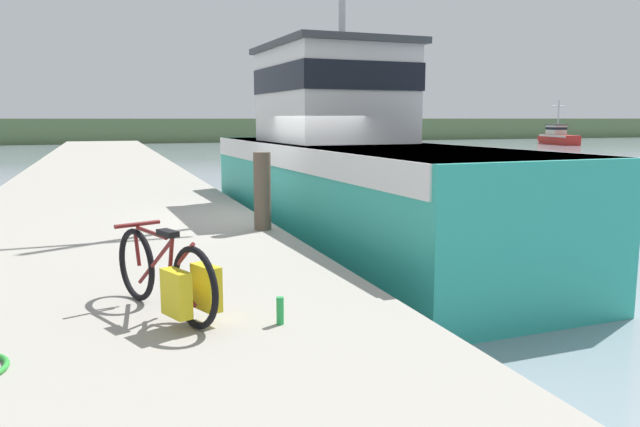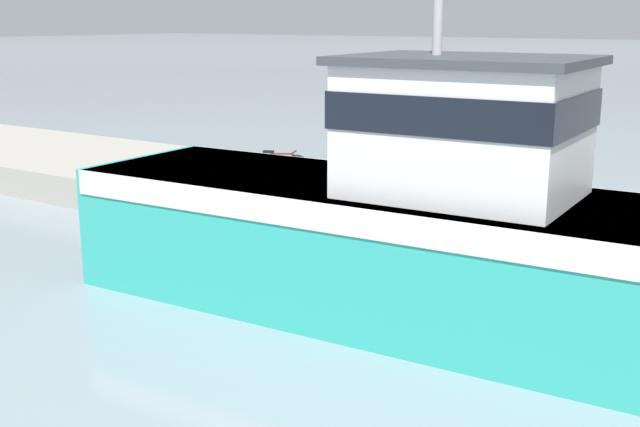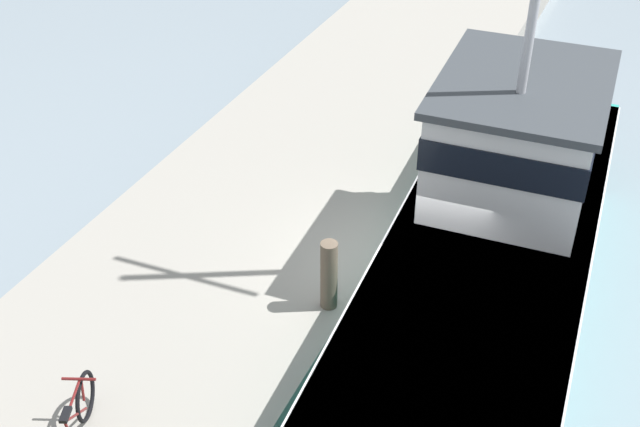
{
  "view_description": "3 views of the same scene",
  "coord_description": "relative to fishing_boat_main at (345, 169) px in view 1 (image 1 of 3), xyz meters",
  "views": [
    {
      "loc": [
        -3.19,
        -10.67,
        2.45
      ],
      "look_at": [
        -0.32,
        -2.42,
        1.12
      ],
      "focal_mm": 35.0,
      "sensor_mm": 36.0,
      "label": 1
    },
    {
      "loc": [
        11.42,
        5.65,
        4.42
      ],
      "look_at": [
        0.32,
        -1.83,
        1.13
      ],
      "focal_mm": 45.0,
      "sensor_mm": 36.0,
      "label": 2
    },
    {
      "loc": [
        2.82,
        -10.05,
        9.09
      ],
      "look_at": [
        -1.56,
        -0.19,
        1.56
      ],
      "focal_mm": 45.0,
      "sensor_mm": 36.0,
      "label": 3
    }
  ],
  "objects": [
    {
      "name": "fishing_boat_main",
      "position": [
        0.0,
        0.0,
        0.0
      ],
      "size": [
        3.4,
        11.74,
        9.58
      ],
      "rotation": [
        0.0,
        0.0,
        0.05
      ],
      "color": "teal",
      "rests_on": "ground_plane"
    },
    {
      "name": "water_bottle_by_bike",
      "position": [
        -3.07,
        -6.36,
        -0.62
      ],
      "size": [
        0.06,
        0.06,
        0.23
      ],
      "primitive_type": "cylinder",
      "color": "green",
      "rests_on": "dock_pier"
    },
    {
      "name": "far_shoreline",
      "position": [
        28.78,
        55.49,
        -0.26
      ],
      "size": [
        180.0,
        5.0,
        2.43
      ],
      "primitive_type": "cube",
      "color": "#567047",
      "rests_on": "ground_plane"
    },
    {
      "name": "dock_pier",
      "position": [
        -4.37,
        -0.56,
        -1.11
      ],
      "size": [
        5.1,
        80.0,
        0.74
      ],
      "primitive_type": "cube",
      "color": "#A39E93",
      "rests_on": "ground_plane"
    },
    {
      "name": "boat_blue_far",
      "position": [
        36.78,
        37.97,
        -0.74
      ],
      "size": [
        2.87,
        6.87,
        4.16
      ],
      "rotation": [
        0.0,
        0.0,
        -0.26
      ],
      "color": "#AD231E",
      "rests_on": "ground_plane"
    },
    {
      "name": "ground_plane",
      "position": [
        -1.22,
        -0.56,
        -1.48
      ],
      "size": [
        320.0,
        320.0,
        0.0
      ],
      "primitive_type": "plane",
      "color": "#84939E"
    },
    {
      "name": "mooring_post",
      "position": [
        -2.11,
        -1.91,
        -0.14
      ],
      "size": [
        0.27,
        0.27,
        1.2
      ],
      "primitive_type": "cylinder",
      "color": "brown",
      "rests_on": "dock_pier"
    },
    {
      "name": "bicycle_touring",
      "position": [
        -3.9,
        -5.88,
        -0.39
      ],
      "size": [
        0.82,
        1.66,
        0.76
      ],
      "rotation": [
        0.0,
        0.0,
        0.39
      ],
      "color": "black",
      "rests_on": "dock_pier"
    }
  ]
}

